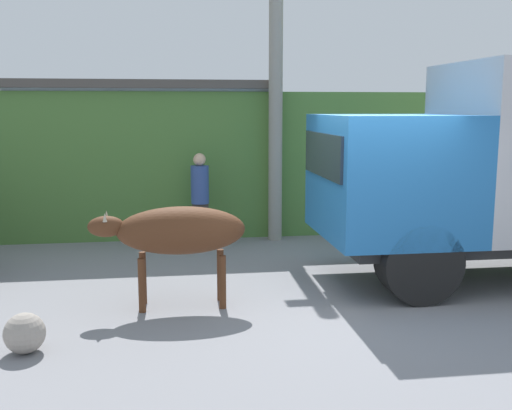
% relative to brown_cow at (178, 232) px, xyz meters
% --- Properties ---
extents(ground_plane, '(60.00, 60.00, 0.00)m').
position_rel_brown_cow_xyz_m(ground_plane, '(2.31, -0.18, -0.99)').
color(ground_plane, gray).
extents(hillside_embankment, '(32.00, 5.86, 2.86)m').
position_rel_brown_cow_xyz_m(hillside_embankment, '(2.31, 6.94, 0.44)').
color(hillside_embankment, '#4C7A38').
rests_on(hillside_embankment, ground_plane).
extents(building_backdrop, '(5.32, 2.70, 3.08)m').
position_rel_brown_cow_xyz_m(building_backdrop, '(-0.58, 5.24, 0.56)').
color(building_backdrop, '#99ADB7').
rests_on(building_backdrop, ground_plane).
extents(brown_cow, '(1.99, 0.62, 1.31)m').
position_rel_brown_cow_xyz_m(brown_cow, '(0.00, 0.00, 0.00)').
color(brown_cow, '#512D19').
rests_on(brown_cow, ground_plane).
extents(pedestrian_on_hill, '(0.37, 0.37, 1.73)m').
position_rel_brown_cow_xyz_m(pedestrian_on_hill, '(0.46, 3.43, -0.03)').
color(pedestrian_on_hill, '#38332D').
rests_on(pedestrian_on_hill, ground_plane).
extents(utility_pole, '(0.90, 0.26, 5.48)m').
position_rel_brown_cow_xyz_m(utility_pole, '(1.93, 3.74, 1.85)').
color(utility_pole, gray).
rests_on(utility_pole, ground_plane).
extents(roadside_rock, '(0.43, 0.43, 0.43)m').
position_rel_brown_cow_xyz_m(roadside_rock, '(-1.63, -1.29, -0.77)').
color(roadside_rock, gray).
rests_on(roadside_rock, ground_plane).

